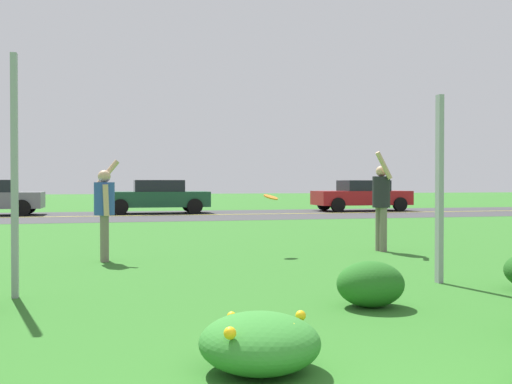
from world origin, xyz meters
name	(u,v)px	position (x,y,z in m)	size (l,w,h in m)	color
ground_plane	(182,244)	(0.00, 11.32, 0.00)	(120.00, 120.00, 0.00)	#2D6B23
highway_strip	(149,216)	(0.00, 22.64, 0.00)	(120.00, 7.80, 0.01)	#38383A
highway_center_stripe	(149,215)	(0.00, 22.64, 0.01)	(120.00, 0.16, 0.00)	yellow
daylily_clump_front_right	(260,342)	(-0.52, 2.53, 0.20)	(0.85, 0.87, 0.41)	#337F2D
daylily_clump_front_center	(371,284)	(1.16, 4.32, 0.24)	(0.73, 0.65, 0.49)	#23661E
sign_post_near_path	(15,176)	(-2.59, 5.76, 1.40)	(0.07, 0.10, 2.81)	#93969B
sign_post_by_roadside	(439,189)	(2.69, 5.49, 1.24)	(0.07, 0.10, 2.48)	#93969B
person_thrower_blue_shirt	(105,207)	(-1.62, 8.76, 0.92)	(0.43, 0.50, 1.73)	#2D4C9E
person_catcher_dark_shirt	(381,200)	(3.56, 8.98, 1.00)	(0.39, 0.49, 1.92)	#232328
frisbee_orange	(271,197)	(1.35, 9.00, 1.06)	(0.29, 0.27, 0.14)	orange
car_red_leftmost	(362,195)	(10.10, 24.39, 0.74)	(4.50, 2.00, 1.45)	maroon
car_dark_green_center_left	(157,196)	(0.46, 24.39, 0.74)	(4.50, 2.00, 1.45)	#194C2D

